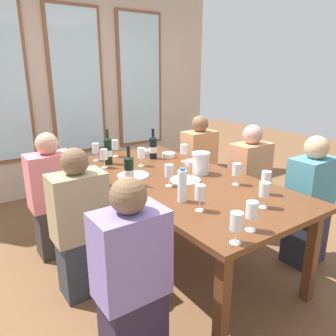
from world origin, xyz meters
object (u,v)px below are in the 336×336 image
tasting_bowl_1 (169,155)px  wine_glass_9 (169,171)px  white_plate_1 (133,175)px  water_bottle (182,186)px  wine_glass_10 (115,145)px  wine_glass_5 (184,150)px  metal_pitcher (201,163)px  seated_person_0 (53,199)px  seated_person_1 (199,165)px  seated_person_4 (132,281)px  wine_glass_8 (200,193)px  wine_bottle_0 (129,170)px  dining_table (178,185)px  wine_glass_6 (264,191)px  wine_bottle_1 (108,151)px  seated_person_2 (80,227)px  seated_person_3 (249,183)px  wine_glass_4 (141,154)px  tasting_bowl_0 (144,152)px  wine_glass_0 (96,149)px  seated_person_5 (309,205)px  wine_glass_2 (266,179)px  wine_glass_3 (237,170)px  wine_glass_1 (104,155)px  wine_bottle_2 (153,147)px  tasting_bowl_2 (192,163)px  wine_glass_11 (252,211)px  wine_glass_7 (236,222)px

tasting_bowl_1 → wine_glass_9: size_ratio=0.78×
white_plate_1 → water_bottle: bearing=-89.8°
wine_glass_9 → wine_glass_10: size_ratio=1.00×
white_plate_1 → wine_glass_5: bearing=9.5°
metal_pitcher → seated_person_0: size_ratio=0.17×
seated_person_1 → seated_person_4: same height
white_plate_1 → wine_glass_10: wine_glass_10 is taller
wine_glass_8 → wine_bottle_0: bearing=101.3°
white_plate_1 → dining_table: bearing=-42.7°
wine_glass_5 → wine_glass_6: bearing=-102.0°
wine_bottle_1 → tasting_bowl_1: 0.63m
seated_person_2 → wine_glass_10: bearing=50.9°
wine_glass_5 → seated_person_3: size_ratio=0.16×
wine_glass_4 → wine_glass_8: bearing=-100.9°
tasting_bowl_0 → wine_bottle_1: bearing=-166.9°
wine_glass_0 → wine_glass_4: (0.27, -0.42, -0.00)m
seated_person_2 → seated_person_5: (1.71, -0.70, 0.00)m
metal_pitcher → wine_glass_8: 0.78m
wine_glass_6 → wine_glass_10: same height
wine_glass_2 → wine_glass_3: bearing=94.4°
wine_bottle_0 → wine_glass_4: bearing=49.4°
wine_bottle_0 → wine_glass_5: wine_bottle_0 is taller
seated_person_1 → seated_person_3: (0.00, -0.77, 0.00)m
wine_glass_4 → wine_glass_1: bearing=154.1°
wine_bottle_2 → wine_glass_0: 0.57m
wine_glass_4 → wine_glass_10: (-0.04, 0.45, -0.00)m
metal_pitcher → tasting_bowl_1: bearing=81.5°
tasting_bowl_0 → wine_glass_6: (-0.07, -1.63, 0.09)m
wine_bottle_0 → seated_person_2: 0.55m
tasting_bowl_1 → wine_glass_8: (-0.60, -1.20, 0.10)m
water_bottle → wine_glass_4: (0.21, 0.90, 0.00)m
tasting_bowl_2 → wine_glass_10: (-0.45, 0.70, 0.09)m
seated_person_5 → seated_person_2: bearing=157.7°
wine_glass_0 → wine_glass_11: size_ratio=1.00×
wine_glass_4 → wine_glass_11: size_ratio=1.00×
wine_bottle_2 → white_plate_1: bearing=-139.4°
wine_glass_4 → wine_glass_10: bearing=95.5°
water_bottle → wine_bottle_0: bearing=105.7°
wine_glass_6 → wine_bottle_1: bearing=104.2°
wine_glass_8 → seated_person_5: seated_person_5 is taller
metal_pitcher → seated_person_2: (-1.08, 0.04, -0.31)m
seated_person_0 → seated_person_2: size_ratio=1.00×
wine_glass_8 → seated_person_3: bearing=26.9°
wine_glass_4 → wine_glass_7: same height
tasting_bowl_0 → wine_glass_9: wine_glass_9 is taller
tasting_bowl_2 → wine_glass_5: wine_glass_5 is taller
wine_bottle_0 → wine_glass_6: 1.02m
tasting_bowl_2 → seated_person_2: 1.23m
seated_person_5 → wine_glass_0: bearing=127.2°
wine_bottle_1 → water_bottle: wine_bottle_1 is taller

